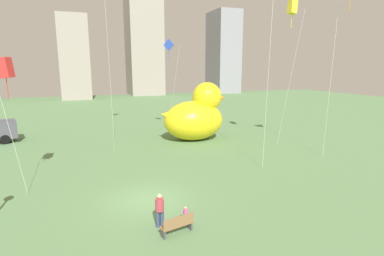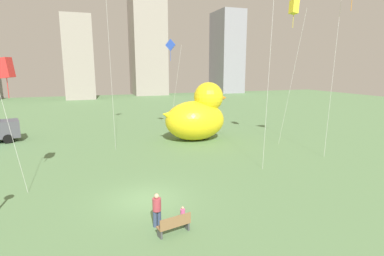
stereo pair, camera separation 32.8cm
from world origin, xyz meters
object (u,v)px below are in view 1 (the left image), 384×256
object	(u,v)px
person_child	(185,215)
kite_blue	(169,49)
kite_red	(5,68)
park_bench	(178,224)
giant_inflatable_duck	(196,116)
person_adult	(160,209)
kite_yellow	(292,8)

from	to	relation	value
person_child	kite_blue	xyz separation A→B (m)	(5.05, 20.10, 8.83)
kite_red	kite_blue	bearing A→B (deg)	44.90
park_bench	kite_red	world-z (taller)	kite_red
person_child	giant_inflatable_duck	distance (m)	17.41
person_adult	kite_red	distance (m)	11.57
park_bench	giant_inflatable_duck	world-z (taller)	giant_inflatable_duck
person_adult	giant_inflatable_duck	bearing A→B (deg)	63.66
person_child	kite_red	size ratio (longest dim) A/B	0.12
park_bench	kite_yellow	xyz separation A→B (m)	(13.94, 11.03, 11.84)
person_child	kite_yellow	size ratio (longest dim) A/B	0.07
giant_inflatable_duck	kite_blue	size ratio (longest dim) A/B	0.68
kite_yellow	kite_red	world-z (taller)	kite_yellow
person_adult	person_child	bearing A→B (deg)	-11.14
person_adult	kite_yellow	world-z (taller)	kite_yellow
kite_blue	park_bench	bearing A→B (deg)	-105.22
person_child	park_bench	bearing A→B (deg)	-131.70
kite_blue	kite_red	bearing A→B (deg)	-135.10
person_child	kite_red	distance (m)	12.65
park_bench	kite_yellow	bearing A→B (deg)	38.36
person_adult	person_child	distance (m)	1.26
park_bench	kite_red	bearing A→B (deg)	134.09
person_child	giant_inflatable_duck	bearing A→B (deg)	67.50
person_child	giant_inflatable_duck	xyz separation A→B (m)	(6.62, 15.98, 2.00)
person_adult	giant_inflatable_duck	size ratio (longest dim) A/B	0.23
giant_inflatable_duck	kite_blue	world-z (taller)	kite_blue
kite_blue	kite_yellow	size ratio (longest dim) A/B	0.80
person_child	kite_blue	world-z (taller)	kite_blue
kite_yellow	person_adult	bearing A→B (deg)	-145.10
person_adult	kite_blue	size ratio (longest dim) A/B	0.16
person_adult	kite_yellow	distance (m)	21.05
giant_inflatable_duck	kite_red	xyz separation A→B (m)	(-14.68, -8.95, 4.75)
person_adult	person_child	size ratio (longest dim) A/B	1.79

